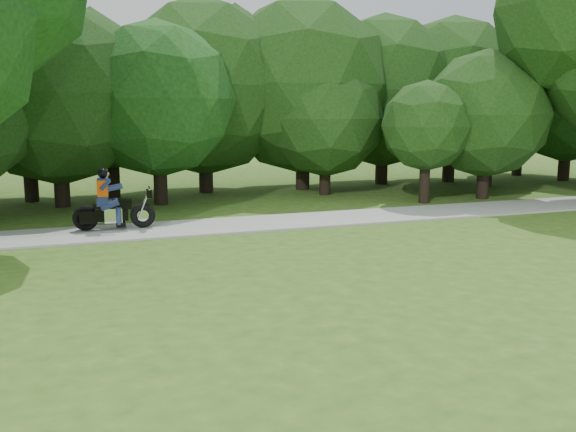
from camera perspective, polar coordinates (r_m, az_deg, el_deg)
ground at (r=11.76m, az=19.54°, el=-6.82°), size 100.00×100.00×0.00m
walkway at (r=18.45m, az=3.68°, el=-0.26°), size 60.00×2.20×0.06m
tree_line at (r=24.08m, az=-2.77°, el=10.75°), size 39.17×12.17×7.62m
touring_motorcycle at (r=17.24m, az=-15.64°, el=0.75°), size 2.11×0.68×1.60m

